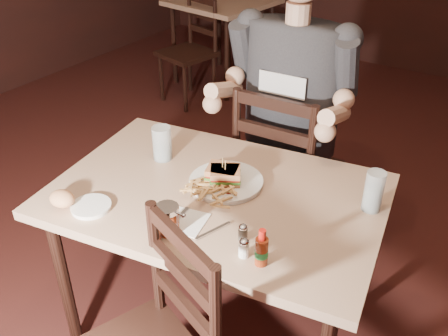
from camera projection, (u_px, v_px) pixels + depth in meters
The scene contains 23 objects.
room_shell at pixel (221, 0), 1.84m from camera, with size 7.00×7.00×7.00m.
main_table at pixel (217, 208), 1.93m from camera, with size 1.35×1.02×0.77m.
bg_table at pixel (223, 10), 4.47m from camera, with size 0.89×0.89×0.77m.
chair_far at pixel (287, 172), 2.53m from camera, with size 0.45×0.50×0.98m, color black, non-canonical shape.
bg_chair_far at pixel (253, 18), 4.97m from camera, with size 0.45×0.49×0.97m, color black, non-canonical shape.
bg_chair_near at pixel (187, 53), 4.22m from camera, with size 0.40×0.44×0.87m, color black, non-canonical shape.
diner at pixel (290, 74), 2.20m from camera, with size 0.61×0.48×1.06m, color #2D2F32, non-canonical shape.
dinner_plate at pixel (226, 183), 1.93m from camera, with size 0.28×0.28×0.02m, color white.
sandwich_left at pixel (223, 169), 1.90m from camera, with size 0.12×0.10×0.10m, color tan, non-canonical shape.
sandwich_right at pixel (225, 172), 1.89m from camera, with size 0.11×0.09×0.10m, color tan, non-canonical shape.
fries_pile at pixel (211, 190), 1.84m from camera, with size 0.24×0.17×0.04m, color tan, non-canonical shape.
ketchup_dollop at pixel (228, 191), 1.86m from camera, with size 0.04×0.04×0.01m, color maroon.
glass_left at pixel (162, 143), 2.06m from camera, with size 0.08×0.08×0.15m, color silver.
glass_right at pixel (374, 191), 1.76m from camera, with size 0.07×0.07×0.16m, color silver.
hot_sauce at pixel (262, 247), 1.52m from camera, with size 0.04×0.04×0.13m, color maroon, non-canonical shape.
salt_shaker at pixel (244, 248), 1.57m from camera, with size 0.03×0.03×0.06m, color white, non-canonical shape.
pepper_shaker at pixel (243, 233), 1.64m from camera, with size 0.03×0.03×0.06m, color #38332D, non-canonical shape.
syrup_dispenser at pixel (168, 219), 1.66m from camera, with size 0.08×0.08×0.10m, color maroon, non-canonical shape.
napkin at pixel (184, 221), 1.74m from camera, with size 0.15×0.14×0.00m, color white.
knife at pixel (172, 225), 1.71m from camera, with size 0.01×0.23×0.01m, color silver.
fork at pixel (213, 230), 1.69m from camera, with size 0.01×0.15×0.00m, color silver.
side_plate at pixel (91, 207), 1.80m from camera, with size 0.14×0.14×0.01m, color white.
bread_roll at pixel (62, 199), 1.78m from camera, with size 0.10×0.08×0.06m, color tan.
Camera 1 is at (1.05, -1.56, 1.85)m, focal length 40.00 mm.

